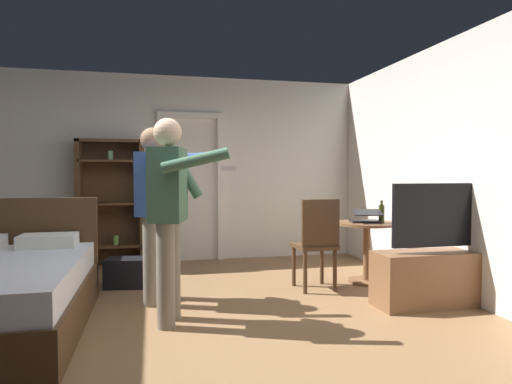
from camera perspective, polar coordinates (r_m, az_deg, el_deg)
name	(u,v)px	position (r m, az deg, el deg)	size (l,w,h in m)	color
ground_plane	(197,325)	(3.91, -7.59, -16.48)	(6.15, 6.15, 0.00)	olive
wall_back	(177,169)	(6.55, -10.10, 2.89)	(5.52, 0.12, 2.65)	silver
wall_right	(478,167)	(4.79, 26.48, 2.84)	(0.12, 5.83, 2.65)	silver
doorway_frame	(191,176)	(6.48, -8.32, 2.02)	(0.93, 0.08, 2.13)	white
bookshelf	(111,198)	(6.35, -17.96, -0.74)	(0.87, 0.32, 1.71)	#4C331E
tv_flatscreen	(440,271)	(4.70, 22.44, -9.25)	(1.29, 0.40, 1.17)	brown
side_table	(367,241)	(5.35, 13.94, -6.13)	(0.70, 0.70, 0.70)	brown
laptop	(366,218)	(5.26, 13.80, -3.25)	(0.38, 0.39, 0.16)	black
bottle_on_table	(382,213)	(5.30, 15.72, -2.62)	(0.06, 0.06, 0.26)	#343A13
wooden_chair	(317,240)	(4.88, 7.76, -6.11)	(0.44, 0.44, 0.99)	#4C331E
person_blue_shirt	(170,205)	(3.80, -10.94, -1.69)	(0.69, 0.70, 1.72)	gray
person_striped_shirt	(154,200)	(4.48, -12.83, -1.02)	(0.71, 0.73, 1.71)	gray
suitcase_dark	(128,272)	(5.25, -16.06, -9.84)	(0.47, 0.31, 0.32)	black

